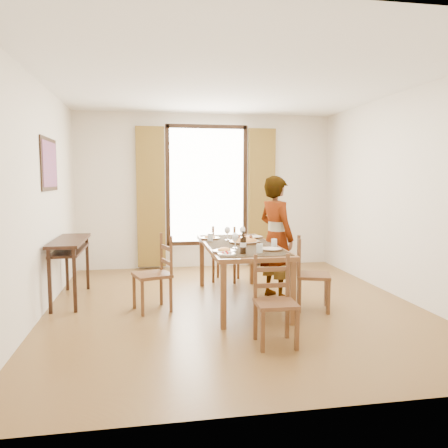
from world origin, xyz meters
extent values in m
plane|color=#56321B|center=(0.00, 0.00, 0.00)|extent=(5.00, 5.00, 0.00)
cube|color=silver|center=(0.00, 2.50, 1.35)|extent=(4.50, 0.10, 2.70)
cube|color=silver|center=(0.00, -2.50, 1.35)|extent=(4.50, 0.10, 2.70)
cube|color=silver|center=(-2.25, 0.00, 1.35)|extent=(0.10, 5.00, 2.70)
cube|color=silver|center=(2.25, 0.00, 1.35)|extent=(0.10, 5.00, 2.70)
cube|color=white|center=(0.00, 0.00, 2.72)|extent=(4.50, 5.00, 0.04)
cube|color=white|center=(0.00, 2.47, 1.45)|extent=(1.30, 0.04, 2.00)
cube|color=olive|center=(-0.98, 2.41, 1.25)|extent=(0.48, 0.10, 2.40)
cube|color=olive|center=(0.98, 2.41, 1.25)|extent=(0.48, 0.10, 2.40)
cube|color=black|center=(-2.24, 0.60, 1.75)|extent=(0.02, 0.86, 0.66)
cube|color=#BB4023|center=(-2.23, 0.60, 1.75)|extent=(0.01, 0.76, 0.56)
cube|color=black|center=(-2.03, 0.60, 0.78)|extent=(0.38, 1.20, 0.04)
cube|color=black|center=(-2.03, 0.60, 0.66)|extent=(0.34, 1.10, 0.03)
cube|color=black|center=(-2.17, 0.05, 0.38)|extent=(0.04, 0.04, 0.76)
cube|color=black|center=(-2.17, 1.15, 0.38)|extent=(0.04, 0.04, 0.76)
cube|color=black|center=(-1.89, 0.05, 0.38)|extent=(0.04, 0.04, 0.76)
cube|color=black|center=(-1.89, 1.15, 0.38)|extent=(0.04, 0.04, 0.76)
cube|color=brown|center=(0.11, 0.12, 0.72)|extent=(0.87, 1.98, 0.05)
cube|color=black|center=(0.11, 0.12, 0.75)|extent=(0.80, 1.82, 0.01)
cube|color=brown|center=(-0.27, -0.81, 0.35)|extent=(0.06, 0.06, 0.70)
cube|color=brown|center=(-0.27, 1.05, 0.35)|extent=(0.06, 0.06, 0.70)
cube|color=brown|center=(0.49, -0.81, 0.35)|extent=(0.06, 0.06, 0.70)
cube|color=brown|center=(0.49, 1.05, 0.35)|extent=(0.06, 0.06, 0.70)
cube|color=brown|center=(-1.00, -0.02, 0.43)|extent=(0.50, 0.50, 0.04)
cube|color=brown|center=(-1.21, 0.10, 0.21)|extent=(0.04, 0.04, 0.43)
cube|color=brown|center=(-0.88, 0.20, 0.21)|extent=(0.04, 0.04, 0.43)
cube|color=brown|center=(-1.11, -0.23, 0.21)|extent=(0.04, 0.04, 0.43)
cube|color=brown|center=(-0.78, -0.13, 0.21)|extent=(0.04, 0.04, 0.43)
cube|color=brown|center=(-0.87, 0.20, 0.67)|extent=(0.03, 0.03, 0.48)
cube|color=brown|center=(-0.77, -0.13, 0.67)|extent=(0.03, 0.03, 0.48)
cube|color=brown|center=(-0.82, 0.04, 0.57)|extent=(0.13, 0.34, 0.05)
cube|color=brown|center=(-0.82, 0.04, 0.74)|extent=(0.13, 0.34, 0.05)
cube|color=brown|center=(0.14, 1.33, 0.41)|extent=(0.49, 0.49, 0.04)
cube|color=brown|center=(0.35, 1.42, 0.20)|extent=(0.04, 0.04, 0.41)
cube|color=brown|center=(0.23, 1.12, 0.20)|extent=(0.04, 0.04, 0.41)
cube|color=brown|center=(0.05, 1.54, 0.20)|extent=(0.04, 0.04, 0.41)
cube|color=brown|center=(-0.07, 1.24, 0.20)|extent=(0.04, 0.04, 0.41)
cube|color=brown|center=(0.23, 1.11, 0.63)|extent=(0.03, 0.03, 0.45)
cube|color=brown|center=(-0.07, 1.23, 0.63)|extent=(0.03, 0.03, 0.45)
cube|color=brown|center=(0.08, 1.17, 0.54)|extent=(0.31, 0.14, 0.05)
cube|color=brown|center=(0.08, 1.17, 0.71)|extent=(0.31, 0.14, 0.05)
cube|color=brown|center=(0.14, -1.33, 0.40)|extent=(0.39, 0.39, 0.04)
cube|color=brown|center=(-0.02, -1.48, 0.20)|extent=(0.04, 0.04, 0.40)
cube|color=brown|center=(-0.01, -1.16, 0.20)|extent=(0.04, 0.04, 0.40)
cube|color=brown|center=(0.30, -1.49, 0.20)|extent=(0.04, 0.04, 0.40)
cube|color=brown|center=(0.31, -1.17, 0.20)|extent=(0.04, 0.04, 0.40)
cube|color=brown|center=(-0.01, -1.15, 0.62)|extent=(0.03, 0.03, 0.45)
cube|color=brown|center=(0.31, -1.16, 0.62)|extent=(0.03, 0.03, 0.45)
cube|color=brown|center=(0.15, -1.16, 0.54)|extent=(0.32, 0.03, 0.04)
cube|color=brown|center=(0.15, -1.16, 0.70)|extent=(0.32, 0.03, 0.04)
cube|color=brown|center=(0.91, -0.32, 0.42)|extent=(0.49, 0.49, 0.04)
cube|color=brown|center=(1.02, -0.53, 0.21)|extent=(0.04, 0.04, 0.42)
cube|color=brown|center=(0.70, -0.42, 0.21)|extent=(0.04, 0.04, 0.42)
cube|color=brown|center=(1.12, -0.21, 0.21)|extent=(0.04, 0.04, 0.42)
cube|color=brown|center=(0.81, -0.11, 0.21)|extent=(0.04, 0.04, 0.42)
cube|color=brown|center=(0.69, -0.42, 0.65)|extent=(0.03, 0.03, 0.46)
cube|color=brown|center=(0.80, -0.10, 0.65)|extent=(0.03, 0.03, 0.46)
cube|color=brown|center=(0.75, -0.26, 0.55)|extent=(0.13, 0.32, 0.05)
cube|color=brown|center=(0.75, -0.26, 0.72)|extent=(0.13, 0.32, 0.05)
imported|color=gray|center=(0.62, 0.28, 0.80)|extent=(0.87, 0.82, 1.61)
cylinder|color=silver|center=(0.45, -0.21, 0.81)|extent=(0.07, 0.07, 0.10)
cylinder|color=silver|center=(-0.23, 0.45, 0.81)|extent=(0.07, 0.07, 0.10)
cylinder|color=silver|center=(0.18, -0.56, 0.81)|extent=(0.07, 0.07, 0.10)
camera|label=1|loc=(-1.02, -5.19, 1.58)|focal=35.00mm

